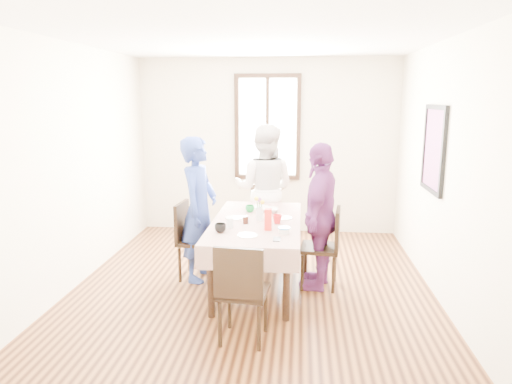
# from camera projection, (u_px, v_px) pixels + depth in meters

# --- Properties ---
(ground) EXTENTS (4.50, 4.50, 0.00)m
(ground) POSITION_uv_depth(u_px,v_px,m) (253.00, 285.00, 5.29)
(ground) COLOR black
(ground) RESTS_ON ground
(back_wall) EXTENTS (4.00, 0.00, 4.00)m
(back_wall) POSITION_uv_depth(u_px,v_px,m) (267.00, 147.00, 7.21)
(back_wall) COLOR beige
(back_wall) RESTS_ON ground
(right_wall) EXTENTS (0.00, 4.50, 4.50)m
(right_wall) POSITION_uv_depth(u_px,v_px,m) (443.00, 171.00, 4.83)
(right_wall) COLOR beige
(right_wall) RESTS_ON ground
(window_frame) EXTENTS (1.02, 0.06, 1.62)m
(window_frame) POSITION_uv_depth(u_px,v_px,m) (267.00, 127.00, 7.13)
(window_frame) COLOR black
(window_frame) RESTS_ON back_wall
(window_pane) EXTENTS (0.90, 0.02, 1.50)m
(window_pane) POSITION_uv_depth(u_px,v_px,m) (268.00, 127.00, 7.14)
(window_pane) COLOR white
(window_pane) RESTS_ON back_wall
(art_poster) EXTENTS (0.04, 0.76, 0.96)m
(art_poster) POSITION_uv_depth(u_px,v_px,m) (434.00, 149.00, 5.08)
(art_poster) COLOR red
(art_poster) RESTS_ON right_wall
(dining_table) EXTENTS (0.85, 1.75, 0.75)m
(dining_table) POSITION_uv_depth(u_px,v_px,m) (256.00, 254.00, 5.21)
(dining_table) COLOR black
(dining_table) RESTS_ON ground
(tablecloth) EXTENTS (0.97, 1.87, 0.01)m
(tablecloth) POSITION_uv_depth(u_px,v_px,m) (256.00, 221.00, 5.14)
(tablecloth) COLOR #55140C
(tablecloth) RESTS_ON dining_table
(chair_left) EXTENTS (0.46, 0.46, 0.91)m
(chair_left) POSITION_uv_depth(u_px,v_px,m) (198.00, 241.00, 5.42)
(chair_left) COLOR black
(chair_left) RESTS_ON ground
(chair_right) EXTENTS (0.47, 0.47, 0.91)m
(chair_right) POSITION_uv_depth(u_px,v_px,m) (320.00, 248.00, 5.18)
(chair_right) COLOR black
(chair_right) RESTS_ON ground
(chair_far) EXTENTS (0.43, 0.43, 0.91)m
(chair_far) POSITION_uv_depth(u_px,v_px,m) (265.00, 219.00, 6.37)
(chair_far) COLOR black
(chair_far) RESTS_ON ground
(chair_near) EXTENTS (0.46, 0.46, 0.91)m
(chair_near) POSITION_uv_depth(u_px,v_px,m) (243.00, 291.00, 4.03)
(chair_near) COLOR black
(chair_near) RESTS_ON ground
(person_left) EXTENTS (0.49, 0.66, 1.68)m
(person_left) POSITION_uv_depth(u_px,v_px,m) (199.00, 209.00, 5.34)
(person_left) COLOR navy
(person_left) RESTS_ON ground
(person_far) EXTENTS (0.94, 0.78, 1.76)m
(person_far) POSITION_uv_depth(u_px,v_px,m) (265.00, 190.00, 6.26)
(person_far) COLOR white
(person_far) RESTS_ON ground
(person_right) EXTENTS (0.61, 1.03, 1.64)m
(person_right) POSITION_uv_depth(u_px,v_px,m) (319.00, 216.00, 5.11)
(person_right) COLOR #662865
(person_right) RESTS_ON ground
(mug_black) EXTENTS (0.15, 0.15, 0.09)m
(mug_black) POSITION_uv_depth(u_px,v_px,m) (220.00, 228.00, 4.69)
(mug_black) COLOR black
(mug_black) RESTS_ON tablecloth
(mug_flag) EXTENTS (0.13, 0.13, 0.10)m
(mug_flag) POSITION_uv_depth(u_px,v_px,m) (277.00, 219.00, 5.02)
(mug_flag) COLOR red
(mug_flag) RESTS_ON tablecloth
(mug_green) EXTENTS (0.15, 0.15, 0.08)m
(mug_green) POSITION_uv_depth(u_px,v_px,m) (250.00, 209.00, 5.52)
(mug_green) COLOR #0C7226
(mug_green) RESTS_ON tablecloth
(serving_bowl) EXTENTS (0.21, 0.21, 0.05)m
(serving_bowl) POSITION_uv_depth(u_px,v_px,m) (270.00, 210.00, 5.52)
(serving_bowl) COLOR white
(serving_bowl) RESTS_ON tablecloth
(juice_carton) EXTENTS (0.07, 0.07, 0.22)m
(juice_carton) POSITION_uv_depth(u_px,v_px,m) (268.00, 219.00, 4.76)
(juice_carton) COLOR red
(juice_carton) RESTS_ON tablecloth
(butter_tub) EXTENTS (0.11, 0.11, 0.05)m
(butter_tub) POSITION_uv_depth(u_px,v_px,m) (284.00, 231.00, 4.66)
(butter_tub) COLOR white
(butter_tub) RESTS_ON tablecloth
(jam_jar) EXTENTS (0.06, 0.06, 0.09)m
(jam_jar) POSITION_uv_depth(u_px,v_px,m) (246.00, 220.00, 5.01)
(jam_jar) COLOR black
(jam_jar) RESTS_ON tablecloth
(drinking_glass) EXTENTS (0.07, 0.07, 0.10)m
(drinking_glass) POSITION_uv_depth(u_px,v_px,m) (230.00, 223.00, 4.86)
(drinking_glass) COLOR silver
(drinking_glass) RESTS_ON tablecloth
(smartphone) EXTENTS (0.07, 0.14, 0.01)m
(smartphone) POSITION_uv_depth(u_px,v_px,m) (277.00, 239.00, 4.46)
(smartphone) COLOR black
(smartphone) RESTS_ON tablecloth
(flower_vase) EXTENTS (0.07, 0.07, 0.15)m
(flower_vase) POSITION_uv_depth(u_px,v_px,m) (259.00, 214.00, 5.15)
(flower_vase) COLOR silver
(flower_vase) RESTS_ON tablecloth
(plate_left) EXTENTS (0.20, 0.20, 0.01)m
(plate_left) POSITION_uv_depth(u_px,v_px,m) (234.00, 218.00, 5.24)
(plate_left) COLOR white
(plate_left) RESTS_ON tablecloth
(plate_right) EXTENTS (0.20, 0.20, 0.01)m
(plate_right) POSITION_uv_depth(u_px,v_px,m) (283.00, 218.00, 5.23)
(plate_right) COLOR white
(plate_right) RESTS_ON tablecloth
(plate_far) EXTENTS (0.20, 0.20, 0.01)m
(plate_far) POSITION_uv_depth(u_px,v_px,m) (259.00, 207.00, 5.77)
(plate_far) COLOR white
(plate_far) RESTS_ON tablecloth
(plate_near) EXTENTS (0.20, 0.20, 0.01)m
(plate_near) POSITION_uv_depth(u_px,v_px,m) (248.00, 235.00, 4.58)
(plate_near) COLOR white
(plate_near) RESTS_ON tablecloth
(butter_lid) EXTENTS (0.12, 0.12, 0.01)m
(butter_lid) POSITION_uv_depth(u_px,v_px,m) (284.00, 228.00, 4.65)
(butter_lid) COLOR blue
(butter_lid) RESTS_ON butter_tub
(flower_bunch) EXTENTS (0.09, 0.09, 0.10)m
(flower_bunch) POSITION_uv_depth(u_px,v_px,m) (259.00, 203.00, 5.13)
(flower_bunch) COLOR yellow
(flower_bunch) RESTS_ON flower_vase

